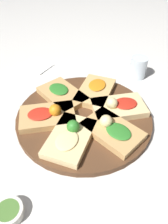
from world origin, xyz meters
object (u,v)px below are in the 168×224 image
object	(u,v)px
dipping_bowl	(9,212)
water_glass	(138,68)
napkin_stack	(37,66)
serving_board	(84,117)

from	to	relation	value
dipping_bowl	water_glass	bearing A→B (deg)	-108.44
napkin_stack	dipping_bowl	distance (m)	0.62
napkin_stack	dipping_bowl	size ratio (longest dim) A/B	1.68
water_glass	dipping_bowl	distance (m)	0.66
napkin_stack	water_glass	bearing A→B (deg)	-174.69
serving_board	water_glass	world-z (taller)	water_glass
serving_board	dipping_bowl	world-z (taller)	dipping_bowl
serving_board	water_glass	xyz separation A→B (m)	(-0.14, -0.29, 0.03)
water_glass	napkin_stack	world-z (taller)	water_glass
water_glass	napkin_stack	distance (m)	0.42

